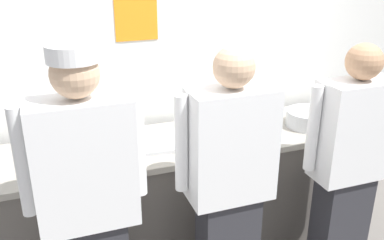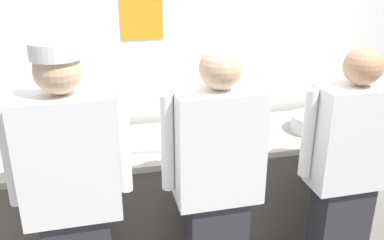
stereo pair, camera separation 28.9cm
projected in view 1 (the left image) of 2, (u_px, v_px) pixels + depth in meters
name	position (u px, v px, depth m)	size (l,w,h in m)	color
wall_back	(168.00, 46.00, 3.12)	(4.27, 0.11, 2.87)	white
prep_counter	(190.00, 194.00, 3.08)	(2.73, 0.68, 0.88)	#56514C
chef_near_left	(89.00, 203.00, 2.10)	(0.62, 0.24, 1.72)	#2D2D33
chef_center	(229.00, 184.00, 2.36)	(0.61, 0.24, 1.66)	#2D2D33
chef_far_right	(348.00, 165.00, 2.62)	(0.59, 0.24, 1.61)	#2D2D33
plate_stack_front	(256.00, 124.00, 3.05)	(0.20, 0.20, 0.08)	white
plate_stack_rear	(222.00, 126.00, 3.01)	(0.20, 0.20, 0.08)	white
mixing_bowl_steel	(309.00, 118.00, 3.11)	(0.33, 0.33, 0.12)	#B7BABF
sheet_tray	(146.00, 143.00, 2.81)	(0.52, 0.34, 0.02)	#B7BABF
squeeze_bottle_primary	(214.00, 128.00, 2.86)	(0.06, 0.06, 0.18)	#56A333
ramekin_orange_sauce	(267.00, 115.00, 3.26)	(0.08, 0.08, 0.05)	white
ramekin_yellow_sauce	(27.00, 173.00, 2.41)	(0.09, 0.09, 0.04)	white
ramekin_red_sauce	(63.00, 141.00, 2.81)	(0.09, 0.09, 0.04)	white
ramekin_green_sauce	(32.00, 156.00, 2.61)	(0.10, 0.10, 0.04)	white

